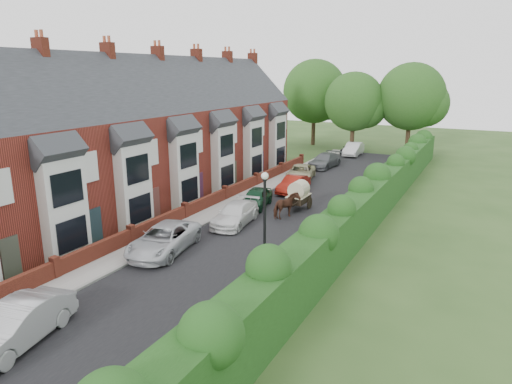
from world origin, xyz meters
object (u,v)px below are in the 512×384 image
car_grey (325,160)px  car_silver_b (164,239)px  car_white (235,214)px  car_silver_a (17,325)px  car_red (293,184)px  car_green (256,198)px  lamppost (265,214)px  car_beige (301,173)px  horse_cart (299,193)px  horse (286,206)px  car_black (351,148)px

car_grey → car_silver_b: bearing=-85.5°
car_white → car_silver_a: bearing=-97.4°
car_silver_a → car_red: size_ratio=1.16×
car_silver_b → car_green: (0.49, 9.58, -0.04)m
car_silver_a → car_silver_b: bearing=83.3°
lamppost → car_grey: size_ratio=1.07×
car_beige → car_silver_b: bearing=-103.1°
car_silver_a → car_red: 23.68m
lamppost → car_green: (-5.91, 10.50, -2.62)m
car_red → car_grey: car_grey is taller
car_white → horse_cart: size_ratio=1.61×
horse → horse_cart: size_ratio=0.68×
car_beige → car_black: size_ratio=1.24×
lamppost → horse: lamppost is taller
horse → car_black: bearing=-65.5°
car_silver_a → car_white: bearing=77.0°
car_green → car_black: 24.10m
car_beige → car_grey: 6.05m
car_grey → car_black: (0.09, 8.75, -0.06)m
car_white → car_beige: car_white is taller
car_white → car_black: car_white is taller
car_red → car_beige: car_red is taller
car_silver_b → horse: bearing=57.3°
car_red → car_silver_b: bearing=-93.8°
car_grey → car_green: bearing=-83.9°
car_black → car_red: bearing=-82.6°
car_silver_b → car_white: 5.78m
lamppost → car_white: lamppost is taller
car_beige → car_grey: (0.10, 6.05, 0.06)m
lamppost → car_green: bearing=119.4°
car_beige → car_silver_a: bearing=-101.2°
car_white → car_beige: size_ratio=0.99×
car_green → car_black: bearing=80.5°
car_green → car_black: (-0.20, 24.10, -0.04)m
car_red → horse: size_ratio=2.02×
car_silver_a → car_green: bearing=79.0°
car_silver_b → horse: size_ratio=2.64×
car_silver_a → car_silver_b: size_ratio=0.89×
car_white → horse: size_ratio=2.35×
horse_cart → car_red: bearing=117.4°
car_grey → car_black: 8.75m
car_white → car_beige: (-0.97, 13.20, -0.02)m
car_green → car_white: bearing=-91.6°
horse_cart → car_grey: bearing=102.4°
car_green → car_black: car_green is taller
car_silver_a → horse_cart: bearing=70.5°
car_beige → horse_cart: horse_cart is taller
car_white → car_grey: size_ratio=0.95×
horse → horse_cart: (0.00, 2.10, 0.35)m
car_red → horse_cart: size_ratio=1.38×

